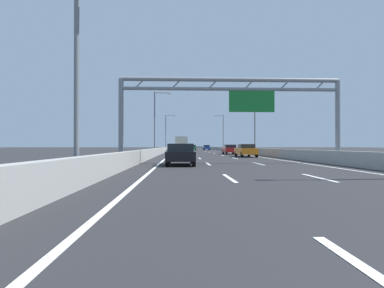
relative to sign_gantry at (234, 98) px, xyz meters
The scene contains 52 objects.
ground_plane 77.66m from the sign_gantry, 90.15° to the left, with size 260.00×260.00×0.00m, color #262628.
lane_dash_left_1 11.28m from the sign_gantry, 101.33° to the right, with size 0.16×3.00×0.01m, color white.
lane_dash_left_2 5.34m from the sign_gantry, 153.74° to the right, with size 0.16×3.00×0.01m, color white.
lane_dash_left_3 9.58m from the sign_gantry, 104.03° to the left, with size 0.16×3.00×0.01m, color white.
lane_dash_left_4 17.80m from the sign_gantry, 96.71° to the left, with size 0.16×3.00×0.01m, color white.
lane_dash_left_5 26.54m from the sign_gantry, 94.40° to the left, with size 0.16×3.00×0.01m, color white.
lane_dash_left_6 35.40m from the sign_gantry, 93.27° to the left, with size 0.16×3.00×0.01m, color white.
lane_dash_left_7 44.32m from the sign_gantry, 92.60° to the left, with size 0.16×3.00×0.01m, color white.
lane_dash_left_8 53.27m from the sign_gantry, 92.16° to the left, with size 0.16×3.00×0.01m, color white.
lane_dash_left_9 62.23m from the sign_gantry, 91.85° to the left, with size 0.16×3.00×0.01m, color white.
lane_dash_left_10 71.21m from the sign_gantry, 91.61° to the left, with size 0.16×3.00×0.01m, color white.
lane_dash_left_11 80.18m from the sign_gantry, 91.43° to the left, with size 0.16×3.00×0.01m, color white.
lane_dash_left_12 89.17m from the sign_gantry, 91.29° to the left, with size 0.16×3.00×0.01m, color white.
lane_dash_left_13 98.15m from the sign_gantry, 91.17° to the left, with size 0.16×3.00×0.01m, color white.
lane_dash_left_14 107.14m from the sign_gantry, 91.07° to the left, with size 0.16×3.00×0.01m, color white.
lane_dash_left_15 116.13m from the sign_gantry, 90.99° to the left, with size 0.16×3.00×0.01m, color white.
lane_dash_left_16 125.12m from the sign_gantry, 90.92° to the left, with size 0.16×3.00×0.01m, color white.
lane_dash_left_17 134.11m from the sign_gantry, 90.86° to the left, with size 0.16×3.00×0.01m, color white.
lane_dash_right_1 11.22m from the sign_gantry, 80.91° to the right, with size 0.16×3.00×0.01m, color white.
lane_dash_right_2 5.20m from the sign_gantry, 31.71° to the right, with size 0.16×3.00×0.01m, color white.
lane_dash_right_3 9.50m from the sign_gantry, 78.72° to the left, with size 0.16×3.00×0.01m, color white.
lane_dash_right_4 17.76m from the sign_gantry, 84.63° to the left, with size 0.16×3.00×0.01m, color white.
lane_dash_right_5 26.51m from the sign_gantry, 86.48° to the left, with size 0.16×3.00×0.01m, color white.
lane_dash_right_6 35.38m from the sign_gantry, 87.39° to the left, with size 0.16×3.00×0.01m, color white.
lane_dash_right_7 44.31m from the sign_gantry, 87.92° to the left, with size 0.16×3.00×0.01m, color white.
lane_dash_right_8 53.26m from the sign_gantry, 88.27° to the left, with size 0.16×3.00×0.01m, color white.
lane_dash_right_9 62.22m from the sign_gantry, 88.52° to the left, with size 0.16×3.00×0.01m, color white.
lane_dash_right_10 71.20m from the sign_gantry, 88.71° to the left, with size 0.16×3.00×0.01m, color white.
lane_dash_right_11 80.18m from the sign_gantry, 88.86° to the left, with size 0.16×3.00×0.01m, color white.
lane_dash_right_12 89.16m from the sign_gantry, 88.97° to the left, with size 0.16×3.00×0.01m, color white.
lane_dash_right_13 98.15m from the sign_gantry, 89.07° to the left, with size 0.16×3.00×0.01m, color white.
lane_dash_right_14 107.13m from the sign_gantry, 89.14° to the left, with size 0.16×3.00×0.01m, color white.
lane_dash_right_15 116.12m from the sign_gantry, 89.21° to the left, with size 0.16×3.00×0.01m, color white.
lane_dash_right_16 125.12m from the sign_gantry, 89.27° to the left, with size 0.16×3.00×0.01m, color white.
lane_dash_right_17 134.11m from the sign_gantry, 89.32° to the left, with size 0.16×3.00×0.01m, color white.
edge_line_left 65.92m from the sign_gantry, 94.76° to the left, with size 0.16×176.00×0.01m, color white.
edge_line_right 65.89m from the sign_gantry, 85.59° to the left, with size 0.16×176.00×0.01m, color white.
barrier_left 87.91m from the sign_gantry, 94.64° to the left, with size 0.45×220.00×0.95m.
barrier_right 87.88m from the sign_gantry, 85.62° to the left, with size 0.45×220.00×0.95m.
sign_gantry is the anchor object (origin of this frame).
streetlamp_left_near 12.83m from the sign_gantry, 126.73° to the right, with size 2.58×0.28×9.50m.
streetlamp_left_mid 24.29m from the sign_gantry, 108.41° to the left, with size 2.58×0.28×9.50m.
streetlamp_right_mid 24.17m from the sign_gantry, 72.50° to the left, with size 2.58×0.28×9.50m.
streetlamp_left_far 56.88m from the sign_gantry, 97.75° to the left, with size 2.58×0.28×9.50m.
streetlamp_right_far 56.83m from the sign_gantry, 82.66° to the left, with size 2.58×0.28×9.50m.
silver_car 115.87m from the sign_gantry, 91.82° to the left, with size 1.82×4.15×1.42m.
red_car 23.03m from the sign_gantry, 81.07° to the left, with size 1.79×4.33×1.45m.
blue_car 63.40m from the sign_gantry, 86.75° to the left, with size 1.85×4.35×1.47m.
orange_car 12.89m from the sign_gantry, 73.18° to the left, with size 1.81×4.61×1.47m.
black_car 6.09m from the sign_gantry, 151.62° to the right, with size 1.86×4.24×1.42m.
green_car 63.66m from the sign_gantry, 90.32° to the left, with size 1.73×4.11×1.53m.
box_truck 41.72m from the sign_gantry, 95.22° to the left, with size 2.50×8.76×3.16m.
Camera 1 is at (-3.74, 0.95, 1.30)m, focal length 27.34 mm.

